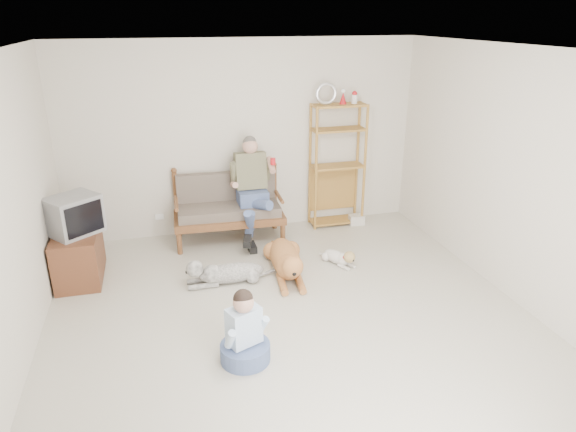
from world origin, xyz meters
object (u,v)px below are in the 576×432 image
object	(u,v)px
golden_retriever	(287,260)
etagere	(337,165)
loveseat	(228,206)
tv_stand	(78,255)

from	to	relation	value
golden_retriever	etagere	bearing A→B (deg)	56.38
loveseat	golden_retriever	xyz separation A→B (m)	(0.52, -1.24, -0.31)
etagere	golden_retriever	distance (m)	1.93
etagere	golden_retriever	size ratio (longest dim) A/B	1.45
etagere	tv_stand	size ratio (longest dim) A/B	2.34
loveseat	etagere	size ratio (longest dim) A/B	0.72
etagere	tv_stand	bearing A→B (deg)	-166.64
loveseat	etagere	world-z (taller)	etagere
tv_stand	golden_retriever	xyz separation A→B (m)	(2.44, -0.53, -0.12)
loveseat	tv_stand	distance (m)	2.05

